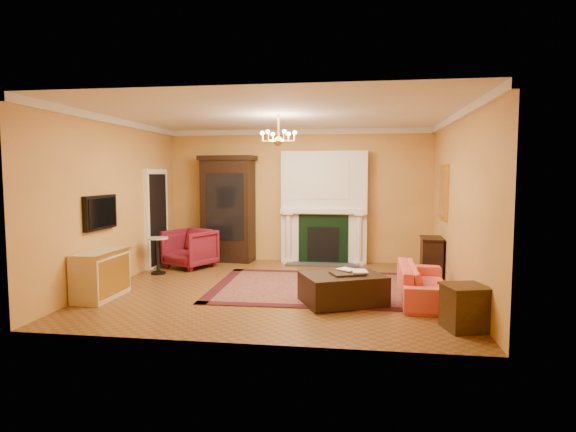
% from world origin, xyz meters
% --- Properties ---
extents(floor, '(6.00, 5.50, 0.02)m').
position_xyz_m(floor, '(0.00, 0.00, -0.01)').
color(floor, brown).
rests_on(floor, ground).
extents(ceiling, '(6.00, 5.50, 0.02)m').
position_xyz_m(ceiling, '(0.00, 0.00, 3.01)').
color(ceiling, silver).
rests_on(ceiling, wall_back).
extents(wall_back, '(6.00, 0.02, 3.00)m').
position_xyz_m(wall_back, '(0.00, 2.76, 1.50)').
color(wall_back, '#DC9E4F').
rests_on(wall_back, floor).
extents(wall_front, '(6.00, 0.02, 3.00)m').
position_xyz_m(wall_front, '(0.00, -2.76, 1.50)').
color(wall_front, '#DC9E4F').
rests_on(wall_front, floor).
extents(wall_left, '(0.02, 5.50, 3.00)m').
position_xyz_m(wall_left, '(-3.01, 0.00, 1.50)').
color(wall_left, '#DC9E4F').
rests_on(wall_left, floor).
extents(wall_right, '(0.02, 5.50, 3.00)m').
position_xyz_m(wall_right, '(3.01, 0.00, 1.50)').
color(wall_right, '#DC9E4F').
rests_on(wall_right, floor).
extents(fireplace, '(1.90, 0.70, 2.50)m').
position_xyz_m(fireplace, '(0.60, 2.57, 1.19)').
color(fireplace, silver).
rests_on(fireplace, wall_back).
extents(crown_molding, '(6.00, 5.50, 0.12)m').
position_xyz_m(crown_molding, '(0.00, 0.96, 2.94)').
color(crown_molding, silver).
rests_on(crown_molding, ceiling).
extents(doorway, '(0.08, 1.05, 2.10)m').
position_xyz_m(doorway, '(-2.95, 1.70, 1.05)').
color(doorway, white).
rests_on(doorway, wall_left).
extents(tv_panel, '(0.09, 0.95, 0.58)m').
position_xyz_m(tv_panel, '(-2.95, -0.60, 1.35)').
color(tv_panel, black).
rests_on(tv_panel, wall_left).
extents(gilt_mirror, '(0.06, 0.76, 1.05)m').
position_xyz_m(gilt_mirror, '(2.97, 1.40, 1.65)').
color(gilt_mirror, gold).
rests_on(gilt_mirror, wall_right).
extents(chandelier, '(0.63, 0.55, 0.53)m').
position_xyz_m(chandelier, '(-0.00, 0.00, 2.61)').
color(chandelier, gold).
rests_on(chandelier, ceiling).
extents(oriental_rug, '(3.73, 2.84, 0.01)m').
position_xyz_m(oriental_rug, '(0.67, 0.19, 0.01)').
color(oriental_rug, '#400D18').
rests_on(oriental_rug, floor).
extents(china_cabinet, '(1.20, 0.64, 2.30)m').
position_xyz_m(china_cabinet, '(-1.59, 2.49, 1.15)').
color(china_cabinet, black).
rests_on(china_cabinet, floor).
extents(wingback_armchair, '(1.15, 1.12, 0.90)m').
position_xyz_m(wingback_armchair, '(-2.19, 1.61, 0.45)').
color(wingback_armchair, maroon).
rests_on(wingback_armchair, floor).
extents(pedestal_table, '(0.41, 0.41, 0.74)m').
position_xyz_m(pedestal_table, '(-2.59, 0.88, 0.43)').
color(pedestal_table, black).
rests_on(pedestal_table, floor).
extents(commode, '(0.50, 1.03, 0.77)m').
position_xyz_m(commode, '(-2.73, -1.04, 0.38)').
color(commode, beige).
rests_on(commode, floor).
extents(coral_sofa, '(0.61, 1.93, 0.75)m').
position_xyz_m(coral_sofa, '(2.41, -0.39, 0.37)').
color(coral_sofa, '#E64B49').
rests_on(coral_sofa, floor).
extents(end_table, '(0.59, 0.59, 0.55)m').
position_xyz_m(end_table, '(2.72, -1.84, 0.28)').
color(end_table, '#3C2710').
rests_on(end_table, floor).
extents(console_table, '(0.41, 0.68, 0.74)m').
position_xyz_m(console_table, '(2.78, 1.44, 0.37)').
color(console_table, black).
rests_on(console_table, floor).
extents(leather_ottoman, '(1.44, 1.28, 0.44)m').
position_xyz_m(leather_ottoman, '(1.13, -0.82, 0.24)').
color(leather_ottoman, black).
rests_on(leather_ottoman, oriental_rug).
extents(ottoman_tray, '(0.57, 0.52, 0.03)m').
position_xyz_m(ottoman_tray, '(1.20, -0.83, 0.48)').
color(ottoman_tray, black).
rests_on(ottoman_tray, leather_ottoman).
extents(book_a, '(0.15, 0.18, 0.28)m').
position_xyz_m(book_a, '(1.13, -0.75, 0.63)').
color(book_a, gray).
rests_on(book_a, ottoman_tray).
extents(book_b, '(0.22, 0.05, 0.30)m').
position_xyz_m(book_b, '(1.28, -0.78, 0.64)').
color(book_b, gray).
rests_on(book_b, ottoman_tray).
extents(topiary_left, '(0.17, 0.17, 0.44)m').
position_xyz_m(topiary_left, '(-0.17, 2.53, 1.47)').
color(topiary_left, gray).
rests_on(topiary_left, fireplace).
extents(topiary_right, '(0.17, 0.17, 0.46)m').
position_xyz_m(topiary_right, '(1.38, 2.53, 1.49)').
color(topiary_right, gray).
rests_on(topiary_right, fireplace).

